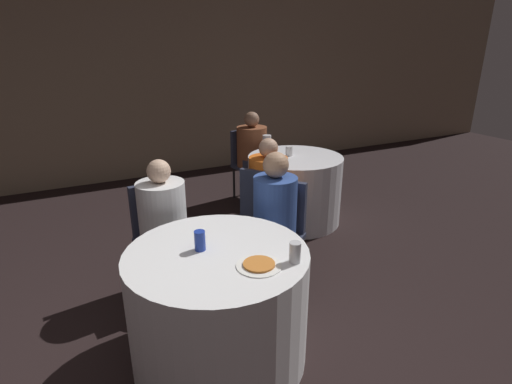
% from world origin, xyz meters
% --- Properties ---
extents(ground_plane, '(16.00, 16.00, 0.00)m').
position_xyz_m(ground_plane, '(0.00, 0.00, 0.00)').
color(ground_plane, black).
extents(wall_back, '(16.00, 0.06, 2.80)m').
position_xyz_m(wall_back, '(0.00, 4.16, 1.40)').
color(wall_back, gray).
rests_on(wall_back, ground_plane).
extents(table_near, '(1.10, 1.10, 0.76)m').
position_xyz_m(table_near, '(0.18, 0.12, 0.38)').
color(table_near, white).
rests_on(table_near, ground_plane).
extents(table_far, '(1.04, 1.04, 0.76)m').
position_xyz_m(table_far, '(1.73, 1.74, 0.38)').
color(table_far, silver).
rests_on(table_far, ground_plane).
extents(chair_near_northeast, '(0.56, 0.56, 0.89)m').
position_xyz_m(chair_near_northeast, '(0.95, 0.70, 0.53)').
color(chair_near_northeast, '#2D3347').
rests_on(chair_near_northeast, ground_plane).
extents(chair_near_north, '(0.45, 0.45, 0.89)m').
position_xyz_m(chair_near_north, '(0.06, 1.07, 0.53)').
color(chair_near_north, '#2D3347').
rests_on(chair_near_north, ground_plane).
extents(chair_far_north, '(0.46, 0.46, 0.89)m').
position_xyz_m(chair_far_north, '(1.59, 2.66, 0.53)').
color(chair_far_north, '#2D3347').
rests_on(chair_far_north, ground_plane).
extents(chair_far_southwest, '(0.56, 0.56, 0.89)m').
position_xyz_m(chair_far_southwest, '(1.03, 1.13, 0.53)').
color(chair_far_southwest, '#2D3347').
rests_on(chair_far_southwest, ground_plane).
extents(person_blue_shirt, '(0.48, 0.46, 1.16)m').
position_xyz_m(person_blue_shirt, '(0.82, 0.61, 0.59)').
color(person_blue_shirt, black).
rests_on(person_blue_shirt, ground_plane).
extents(person_white_shirt, '(0.39, 0.52, 1.12)m').
position_xyz_m(person_white_shirt, '(0.08, 0.92, 0.58)').
color(person_white_shirt, '#282828').
rests_on(person_white_shirt, ground_plane).
extents(person_orange_shirt, '(0.49, 0.48, 1.13)m').
position_xyz_m(person_orange_shirt, '(1.15, 1.23, 0.58)').
color(person_orange_shirt, black).
rests_on(person_orange_shirt, ground_plane).
extents(person_floral_shirt, '(0.41, 0.53, 1.14)m').
position_xyz_m(person_floral_shirt, '(1.62, 2.51, 0.59)').
color(person_floral_shirt, '#33384C').
rests_on(person_floral_shirt, ground_plane).
extents(pizza_plate_near, '(0.26, 0.26, 0.02)m').
position_xyz_m(pizza_plate_near, '(0.34, -0.14, 0.76)').
color(pizza_plate_near, white).
rests_on(pizza_plate_near, table_near).
extents(soda_can_blue, '(0.07, 0.07, 0.12)m').
position_xyz_m(soda_can_blue, '(0.11, 0.18, 0.82)').
color(soda_can_blue, '#1E38A5').
rests_on(soda_can_blue, table_near).
extents(soda_can_silver, '(0.07, 0.07, 0.12)m').
position_xyz_m(soda_can_silver, '(0.54, -0.19, 0.82)').
color(soda_can_silver, silver).
rests_on(soda_can_silver, table_near).
extents(bottle_far, '(0.09, 0.09, 0.27)m').
position_xyz_m(bottle_far, '(1.38, 1.75, 0.89)').
color(bottle_far, white).
rests_on(bottle_far, table_far).
extents(cup_far, '(0.08, 0.08, 0.11)m').
position_xyz_m(cup_far, '(1.69, 1.80, 0.81)').
color(cup_far, white).
rests_on(cup_far, table_far).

